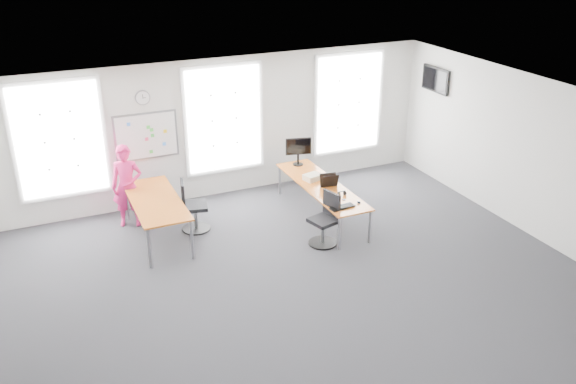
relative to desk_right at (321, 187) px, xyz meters
name	(u,v)px	position (x,y,z in m)	size (l,w,h in m)	color
floor	(287,285)	(-1.67, -2.07, -0.65)	(10.00, 10.00, 0.00)	#242328
ceiling	(287,110)	(-1.67, -2.07, 2.35)	(10.00, 10.00, 0.00)	white
wall_back	(210,130)	(-1.67, 1.93, 0.85)	(10.00, 10.00, 0.00)	silver
wall_front	(447,356)	(-1.67, -6.07, 0.85)	(10.00, 10.00, 0.00)	silver
wall_right	(531,157)	(3.33, -2.07, 0.85)	(10.00, 10.00, 0.00)	silver
window_left	(59,140)	(-4.67, 1.90, 1.05)	(1.60, 0.06, 2.20)	silver
window_mid	(224,119)	(-1.37, 1.90, 1.05)	(1.60, 0.06, 2.20)	silver
window_right	(348,103)	(1.63, 1.90, 1.05)	(1.60, 0.06, 2.20)	silver
desk_right	(321,187)	(0.00, 0.00, 0.00)	(0.76, 2.86, 0.70)	orange
desk_left	(156,203)	(-3.24, 0.43, 0.08)	(0.88, 2.19, 0.80)	orange
chair_right	(325,222)	(-0.44, -1.04, -0.21)	(0.55, 0.55, 1.00)	black
chair_left	(192,209)	(-2.55, 0.49, -0.20)	(0.55, 0.55, 1.03)	black
person	(127,186)	(-3.61, 1.21, 0.18)	(0.60, 0.40, 1.65)	#DB216A
whiteboard	(146,136)	(-3.02, 1.90, 0.90)	(1.20, 0.03, 0.90)	white
wall_clock	(143,98)	(-3.02, 1.90, 1.70)	(0.30, 0.30, 0.04)	gray
tv	(436,80)	(3.28, 0.93, 1.65)	(0.06, 0.90, 0.55)	black
keyboard	(342,207)	(-0.13, -1.10, 0.06)	(0.49, 0.17, 0.02)	black
mouse	(359,202)	(0.25, -1.06, 0.06)	(0.06, 0.10, 0.04)	black
lens_cap	(344,200)	(0.07, -0.81, 0.05)	(0.07, 0.07, 0.01)	black
headphones	(341,193)	(0.12, -0.62, 0.09)	(0.17, 0.09, 0.10)	black
laptop_sleeve	(329,181)	(0.09, -0.14, 0.18)	(0.34, 0.23, 0.27)	black
paper_stack	(313,177)	(-0.04, 0.31, 0.10)	(0.34, 0.26, 0.12)	beige
monitor	(298,149)	(0.03, 1.17, 0.41)	(0.55, 0.22, 0.61)	black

